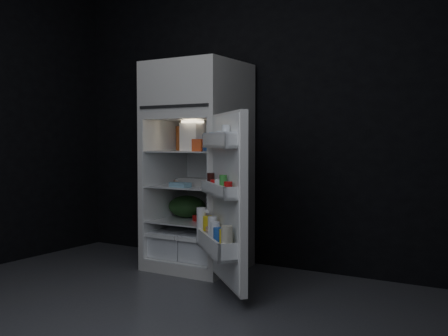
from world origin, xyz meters
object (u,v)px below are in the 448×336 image
Objects in this scene: egg_carton at (197,182)px; fridge_door at (224,201)px; yogurt_tray at (209,219)px; refrigerator at (199,159)px; milk_jug at (193,137)px.

fridge_door is at bearing -39.61° from egg_carton.
egg_carton is (-0.59, 0.52, 0.08)m from fridge_door.
fridge_door reaches higher than egg_carton.
egg_carton is at bearing -147.67° from yogurt_tray.
fridge_door is 4.30× the size of yogurt_tray.
yogurt_tray is at bearing -29.63° from refrigerator.
egg_carton is 0.33m from yogurt_tray.
refrigerator reaches higher than fridge_door.
milk_jug is 0.85× the size of yogurt_tray.
egg_carton is (0.05, -0.12, -0.19)m from refrigerator.
refrigerator reaches higher than yogurt_tray.
refrigerator is at bearing 171.59° from yogurt_tray.
refrigerator is 1.46× the size of fridge_door.
refrigerator is 0.20m from milk_jug.
refrigerator is at bearing 116.26° from egg_carton.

